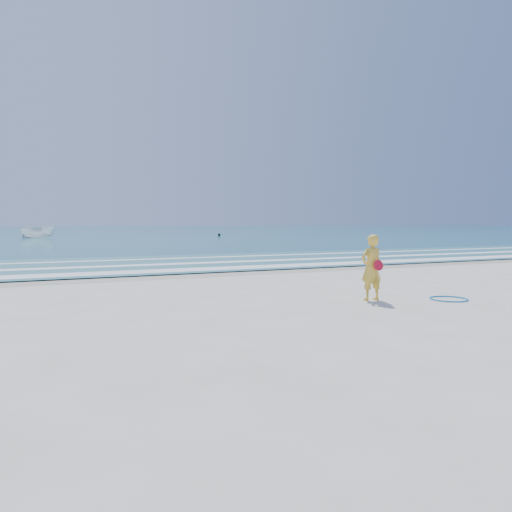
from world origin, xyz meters
name	(u,v)px	position (x,y,z in m)	size (l,w,h in m)	color
ground	(340,313)	(0.00, 0.00, 0.00)	(400.00, 400.00, 0.00)	silver
wet_sand	(205,274)	(0.00, 9.00, 0.00)	(400.00, 2.40, 0.00)	#B2A893
ocean	(59,231)	(0.00, 105.00, 0.02)	(400.00, 190.00, 0.04)	#19727F
shallow	(171,263)	(0.00, 14.00, 0.04)	(400.00, 10.00, 0.01)	#59B7AD
foam_near	(195,269)	(0.00, 10.30, 0.05)	(400.00, 1.40, 0.01)	white
foam_mid	(176,264)	(0.00, 13.20, 0.05)	(400.00, 0.90, 0.01)	white
foam_far	(158,259)	(0.00, 16.50, 0.05)	(400.00, 0.60, 0.01)	white
hoop	(449,299)	(3.61, 0.44, 0.02)	(0.94, 0.94, 0.03)	#0B7FCE
boat	(38,232)	(-4.97, 54.50, 0.80)	(1.47, 3.91, 1.51)	white
buoy	(219,235)	(17.20, 53.63, 0.22)	(0.36, 0.36, 0.36)	black
woman	(371,268)	(1.73, 1.18, 0.83)	(0.61, 0.42, 1.66)	yellow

